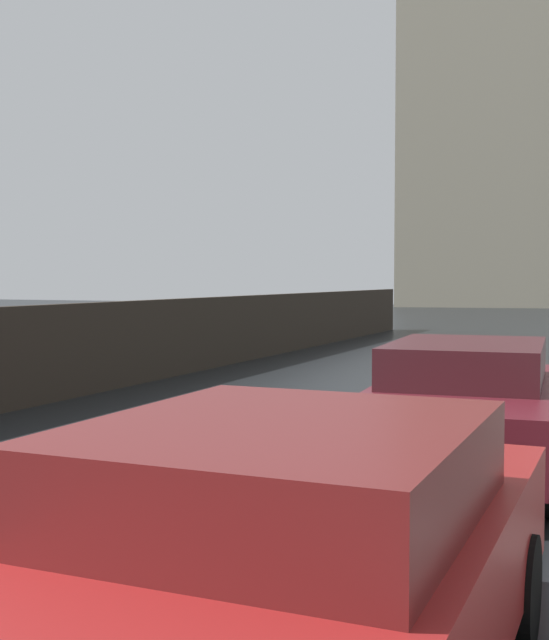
% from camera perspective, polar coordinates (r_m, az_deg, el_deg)
% --- Properties ---
extents(car_red_near_kerb, '(1.90, 4.39, 1.36)m').
position_cam_1_polar(car_red_near_kerb, '(3.65, -0.39, -17.37)').
color(car_red_near_kerb, maroon).
rests_on(car_red_near_kerb, ground).
extents(car_maroon_mid_road, '(2.01, 4.37, 1.32)m').
position_cam_1_polar(car_maroon_mid_road, '(8.73, 12.91, -5.56)').
color(car_maroon_mid_road, maroon).
rests_on(car_maroon_mid_road, ground).
extents(distant_tower, '(12.58, 11.56, 24.80)m').
position_cam_1_polar(distant_tower, '(62.58, 13.75, 12.39)').
color(distant_tower, '#B2A88E').
rests_on(distant_tower, ground).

